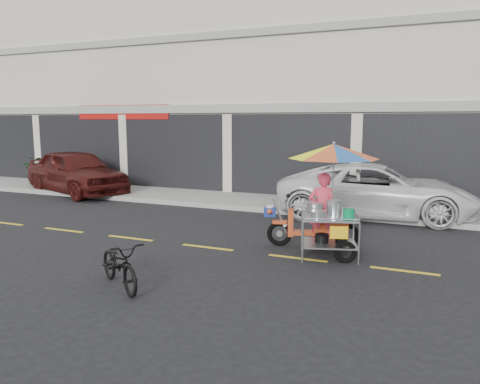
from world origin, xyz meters
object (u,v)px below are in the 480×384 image
at_px(maroon_sedan, 76,172).
at_px(white_pickup, 376,191).
at_px(food_vendor_rig, 328,183).
at_px(near_bicycle, 119,264).

height_order(maroon_sedan, white_pickup, maroon_sedan).
distance_m(maroon_sedan, food_vendor_rig, 11.03).
relative_size(white_pickup, near_bicycle, 3.56).
bearing_deg(food_vendor_rig, white_pickup, 67.03).
relative_size(maroon_sedan, white_pickup, 0.89).
height_order(near_bicycle, food_vendor_rig, food_vendor_rig).
relative_size(near_bicycle, food_vendor_rig, 0.57).
height_order(white_pickup, food_vendor_rig, food_vendor_rig).
distance_m(white_pickup, food_vendor_rig, 4.18).
bearing_deg(near_bicycle, food_vendor_rig, -5.17).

